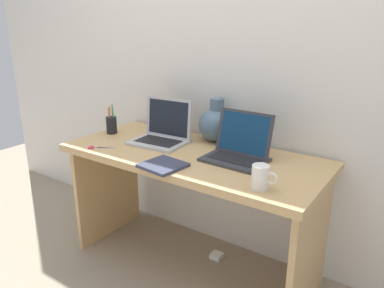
{
  "coord_description": "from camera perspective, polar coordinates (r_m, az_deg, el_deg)",
  "views": [
    {
      "loc": [
        1.09,
        -1.59,
        1.41
      ],
      "look_at": [
        0.0,
        0.0,
        0.77
      ],
      "focal_mm": 35.14,
      "sensor_mm": 36.0,
      "label": 1
    }
  ],
  "objects": [
    {
      "name": "ground_plane",
      "position": [
        2.39,
        0.0,
        -17.88
      ],
      "size": [
        6.0,
        6.0,
        0.0
      ],
      "primitive_type": "plane",
      "color": "gray"
    },
    {
      "name": "back_wall",
      "position": [
        2.25,
        5.31,
        12.8
      ],
      "size": [
        4.4,
        0.04,
        2.4
      ],
      "primitive_type": "cube",
      "color": "silver",
      "rests_on": "ground"
    },
    {
      "name": "desk",
      "position": [
        2.11,
        0.0,
        -5.32
      ],
      "size": [
        1.45,
        0.64,
        0.72
      ],
      "color": "tan",
      "rests_on": "ground"
    },
    {
      "name": "laptop_left",
      "position": [
        2.23,
        -4.42,
        2.03
      ],
      "size": [
        0.33,
        0.26,
        0.25
      ],
      "color": "#B2B2B7",
      "rests_on": "desk"
    },
    {
      "name": "laptop_right",
      "position": [
        1.96,
        7.16,
        -0.45
      ],
      "size": [
        0.32,
        0.25,
        0.24
      ],
      "color": "#333338",
      "rests_on": "desk"
    },
    {
      "name": "green_vase",
      "position": [
        2.23,
        3.77,
        3.06
      ],
      "size": [
        0.22,
        0.22,
        0.26
      ],
      "color": "slate",
      "rests_on": "desk"
    },
    {
      "name": "notebook_stack",
      "position": [
        1.86,
        -4.51,
        -3.22
      ],
      "size": [
        0.22,
        0.21,
        0.02
      ],
      "primitive_type": "cube",
      "rotation": [
        0.0,
        0.0,
        -0.13
      ],
      "color": "#33384C",
      "rests_on": "desk"
    },
    {
      "name": "coffee_mug",
      "position": [
        1.63,
        10.43,
        -4.98
      ],
      "size": [
        0.12,
        0.08,
        0.11
      ],
      "color": "white",
      "rests_on": "desk"
    },
    {
      "name": "pen_cup",
      "position": [
        2.44,
        -12.12,
        2.89
      ],
      "size": [
        0.07,
        0.07,
        0.19
      ],
      "color": "black",
      "rests_on": "desk"
    },
    {
      "name": "scissors",
      "position": [
        2.19,
        -14.33,
        -0.52
      ],
      "size": [
        0.13,
        0.11,
        0.01
      ],
      "color": "#B7B7BC",
      "rests_on": "desk"
    },
    {
      "name": "power_brick",
      "position": [
        2.45,
        3.76,
        -16.56
      ],
      "size": [
        0.07,
        0.07,
        0.03
      ],
      "primitive_type": "cube",
      "color": "white",
      "rests_on": "ground"
    }
  ]
}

